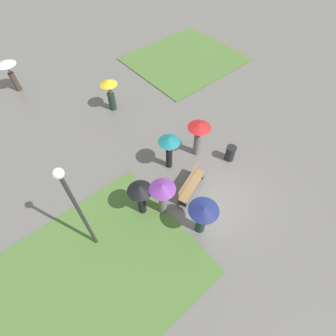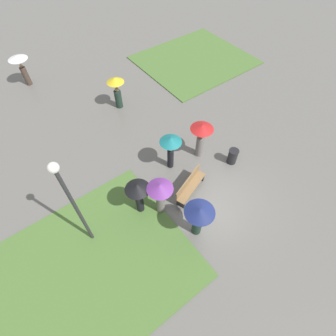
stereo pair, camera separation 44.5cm
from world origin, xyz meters
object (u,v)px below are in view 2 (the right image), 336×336
at_px(park_bench, 190,185).
at_px(lone_walker_mid_plaza, 20,65).
at_px(crowd_person_purple, 160,192).
at_px(crowd_person_red, 201,134).
at_px(lone_walker_far_path, 116,88).
at_px(crowd_person_navy, 199,216).
at_px(trash_bin, 233,156).
at_px(lamp_post, 71,199).
at_px(crowd_person_teal, 171,146).
at_px(crowd_person_black, 138,192).

relative_size(park_bench, lone_walker_mid_plaza, 1.01).
xyz_separation_m(crowd_person_purple, lone_walker_mid_plaza, (-1.38, 12.37, -0.04)).
distance_m(crowd_person_red, lone_walker_far_path, 5.72).
distance_m(crowd_person_navy, lone_walker_mid_plaza, 14.12).
xyz_separation_m(trash_bin, crowd_person_red, (-0.95, 1.33, 0.97)).
relative_size(lamp_post, lone_walker_mid_plaza, 2.48).
height_order(trash_bin, crowd_person_teal, crowd_person_teal).
distance_m(lamp_post, lone_walker_mid_plaza, 11.96).
bearing_deg(trash_bin, crowd_person_purple, -178.77).
bearing_deg(park_bench, lone_walker_mid_plaza, 83.69).
distance_m(crowd_person_navy, crowd_person_teal, 3.51).
height_order(crowd_person_navy, lone_walker_far_path, lone_walker_far_path).
height_order(crowd_person_red, lone_walker_far_path, crowd_person_red).
bearing_deg(lone_walker_far_path, trash_bin, 28.43).
height_order(lamp_post, crowd_person_purple, lamp_post).
height_order(lamp_post, crowd_person_teal, lamp_post).
distance_m(crowd_person_purple, crowd_person_black, 0.86).
xyz_separation_m(crowd_person_navy, lone_walker_mid_plaza, (-1.96, 13.98, 0.09)).
relative_size(trash_bin, crowd_person_navy, 0.46).
xyz_separation_m(lamp_post, lone_walker_mid_plaza, (1.52, 11.75, -1.65)).
distance_m(crowd_person_purple, crowd_person_navy, 1.72).
xyz_separation_m(trash_bin, crowd_person_navy, (-3.72, -1.71, 0.86)).
distance_m(park_bench, lamp_post, 5.17).
xyz_separation_m(lamp_post, trash_bin, (7.21, -0.53, -2.59)).
bearing_deg(park_bench, lamp_post, 152.45).
bearing_deg(lone_walker_far_path, crowd_person_red, 23.42).
relative_size(lamp_post, crowd_person_teal, 2.47).
xyz_separation_m(park_bench, trash_bin, (2.73, 0.08, -0.07)).
distance_m(crowd_person_red, crowd_person_navy, 4.11).
xyz_separation_m(crowd_person_black, crowd_person_teal, (2.45, 1.14, 0.05)).
xyz_separation_m(crowd_person_teal, lone_walker_far_path, (0.31, 5.32, -0.15)).
distance_m(park_bench, lone_walker_far_path, 7.06).
relative_size(lamp_post, crowd_person_red, 2.41).
xyz_separation_m(crowd_person_red, crowd_person_navy, (-2.77, -3.04, -0.11)).
xyz_separation_m(trash_bin, lone_walker_far_path, (-2.22, 6.91, 0.86)).
height_order(park_bench, trash_bin, park_bench).
distance_m(trash_bin, crowd_person_navy, 4.19).
bearing_deg(lone_walker_far_path, lone_walker_mid_plaza, -136.46).
bearing_deg(crowd_person_teal, park_bench, 127.68).
xyz_separation_m(crowd_person_red, lone_walker_mid_plaza, (-4.74, 10.95, -0.02)).
bearing_deg(lamp_post, crowd_person_navy, -32.71).
bearing_deg(crowd_person_navy, lamp_post, -139.51).
bearing_deg(crowd_person_black, crowd_person_navy, -178.93).
relative_size(crowd_person_black, lone_walker_mid_plaza, 0.98).
relative_size(trash_bin, crowd_person_purple, 0.42).
bearing_deg(lamp_post, trash_bin, -4.19).
bearing_deg(trash_bin, park_bench, -178.25).
relative_size(park_bench, trash_bin, 2.37).
xyz_separation_m(park_bench, crowd_person_navy, (-0.99, -1.62, 0.79)).
relative_size(crowd_person_red, crowd_person_navy, 1.10).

